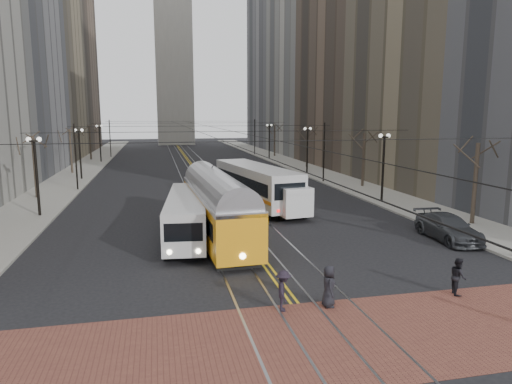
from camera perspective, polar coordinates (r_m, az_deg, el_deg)
name	(u,v)px	position (r m, az deg, el deg)	size (l,w,h in m)	color
ground	(288,294)	(19.63, 4.00, -12.66)	(260.00, 260.00, 0.00)	black
sidewalk_left	(79,172)	(63.60, -21.21, 2.33)	(5.00, 140.00, 0.15)	gray
sidewalk_right	(300,167)	(66.01, 5.50, 3.18)	(5.00, 140.00, 0.15)	gray
crosswalk_band	(322,340)	(16.19, 8.20, -17.80)	(25.00, 6.00, 0.01)	brown
streetcar_rails	(195,170)	(63.07, -7.61, 2.77)	(4.80, 130.00, 0.02)	gray
centre_lines	(195,170)	(63.06, -7.61, 2.78)	(0.42, 130.00, 0.01)	gold
building_left_far	(51,53)	(106.13, -24.29, 15.60)	(16.00, 20.00, 40.00)	brown
building_right_mid	(369,48)	(71.10, 13.92, 17.08)	(16.00, 20.00, 34.00)	brown
building_right_midfar	(332,13)	(91.49, 9.45, 21.21)	(20.00, 20.00, 52.00)	#9E9D95
building_right_far	(290,59)	(108.60, 4.26, 16.24)	(16.00, 20.00, 40.00)	slate
lamp_posts	(208,161)	(46.68, -5.97, 3.87)	(27.60, 57.20, 5.60)	black
street_trees	(202,156)	(53.12, -6.77, 4.55)	(31.68, 53.28, 5.60)	#382D23
trolley_wires	(202,147)	(52.63, -6.74, 5.57)	(25.96, 120.00, 6.60)	black
transit_bus	(187,217)	(27.87, -8.62, -3.16)	(2.20, 10.58, 2.64)	silver
streetcar	(217,212)	(27.79, -4.88, -2.57)	(2.50, 13.44, 3.17)	orange
rear_bus	(256,186)	(37.39, -0.04, 0.74)	(2.77, 12.74, 3.32)	silver
cargo_van	(284,200)	(33.91, 3.55, -0.96)	(2.12, 5.51, 2.44)	white
sedan_grey	(250,183)	(45.83, -0.70, 1.16)	(1.63, 4.05, 1.38)	#42464A
sedan_parked	(448,228)	(29.77, 22.89, -4.11)	(2.12, 5.21, 1.51)	#393C40
pedestrian_a	(329,286)	(18.38, 9.08, -11.54)	(0.81, 0.53, 1.66)	black
pedestrian_c	(458,276)	(21.09, 23.95, -9.60)	(0.76, 0.59, 1.56)	black
pedestrian_d	(283,291)	(17.83, 3.44, -12.21)	(1.03, 0.59, 1.60)	black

